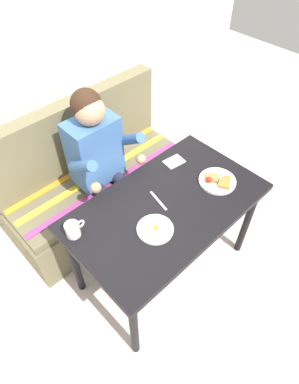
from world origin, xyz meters
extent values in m
plane|color=beige|center=(0.00, 0.00, 0.00)|extent=(8.00, 8.00, 0.00)
cube|color=silver|center=(0.00, 1.27, 1.30)|extent=(4.40, 0.10, 2.60)
cube|color=black|center=(0.00, 0.00, 0.71)|extent=(1.20, 0.70, 0.04)
cylinder|color=black|center=(-0.54, -0.29, 0.34)|extent=(0.05, 0.05, 0.69)
cylinder|color=black|center=(0.54, -0.29, 0.34)|extent=(0.05, 0.05, 0.69)
cylinder|color=black|center=(-0.54, 0.29, 0.34)|extent=(0.05, 0.05, 0.69)
cylinder|color=black|center=(0.54, 0.29, 0.34)|extent=(0.05, 0.05, 0.69)
cube|color=brown|center=(0.00, 0.72, 0.20)|extent=(1.44, 0.56, 0.40)
cube|color=brown|center=(0.00, 0.72, 0.43)|extent=(1.40, 0.52, 0.06)
cube|color=brown|center=(0.00, 0.94, 0.73)|extent=(1.44, 0.12, 0.54)
cube|color=#93387A|center=(0.00, 0.58, 0.46)|extent=(1.38, 0.05, 0.01)
cube|color=yellow|center=(0.00, 0.72, 0.46)|extent=(1.38, 0.05, 0.01)
cube|color=orange|center=(0.00, 0.86, 0.46)|extent=(1.38, 0.05, 0.01)
cube|color=#3B639C|center=(-0.03, 0.66, 0.76)|extent=(0.34, 0.22, 0.48)
sphere|color=tan|center=(-0.03, 0.64, 1.09)|extent=(0.19, 0.19, 0.19)
sphere|color=#331E14|center=(-0.03, 0.67, 1.12)|extent=(0.19, 0.19, 0.19)
cylinder|color=#3B639C|center=(-0.22, 0.52, 0.83)|extent=(0.07, 0.29, 0.23)
cylinder|color=#3B639C|center=(0.16, 0.52, 0.83)|extent=(0.07, 0.29, 0.23)
sphere|color=tan|center=(-0.22, 0.40, 0.73)|extent=(0.07, 0.07, 0.07)
sphere|color=tan|center=(0.16, 0.40, 0.73)|extent=(0.07, 0.07, 0.07)
cylinder|color=#232333|center=(-0.12, 0.49, 0.52)|extent=(0.09, 0.34, 0.09)
cylinder|color=#232333|center=(-0.12, 0.32, 0.26)|extent=(0.08, 0.08, 0.52)
cube|color=black|center=(-0.12, 0.26, 0.03)|extent=(0.09, 0.20, 0.05)
cylinder|color=#232333|center=(0.05, 0.49, 0.52)|extent=(0.09, 0.34, 0.09)
cylinder|color=#232333|center=(0.05, 0.32, 0.26)|extent=(0.08, 0.08, 0.52)
cube|color=black|center=(0.05, 0.26, 0.03)|extent=(0.09, 0.20, 0.05)
cylinder|color=white|center=(0.36, -0.09, 0.74)|extent=(0.23, 0.23, 0.02)
cube|color=olive|center=(0.36, -0.14, 0.76)|extent=(0.10, 0.10, 0.02)
cube|color=olive|center=(0.34, -0.06, 0.76)|extent=(0.10, 0.10, 0.02)
sphere|color=red|center=(0.31, -0.06, 0.76)|extent=(0.04, 0.04, 0.04)
ellipsoid|color=#CC6623|center=(0.40, -0.12, 0.76)|extent=(0.06, 0.05, 0.02)
cylinder|color=white|center=(-0.18, -0.08, 0.74)|extent=(0.21, 0.21, 0.01)
ellipsoid|color=white|center=(-0.18, -0.08, 0.75)|extent=(0.09, 0.08, 0.01)
sphere|color=yellow|center=(-0.18, -0.09, 0.76)|extent=(0.03, 0.03, 0.03)
cylinder|color=white|center=(-0.52, 0.20, 0.77)|extent=(0.08, 0.08, 0.09)
cylinder|color=brown|center=(-0.52, 0.20, 0.81)|extent=(0.07, 0.07, 0.01)
torus|color=white|center=(-0.47, 0.20, 0.78)|extent=(0.05, 0.01, 0.05)
cube|color=silver|center=(0.30, 0.23, 0.73)|extent=(0.14, 0.11, 0.01)
cube|color=silver|center=(-0.02, 0.05, 0.73)|extent=(0.05, 0.17, 0.00)
camera|label=1|loc=(-0.94, -0.83, 2.20)|focal=30.49mm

